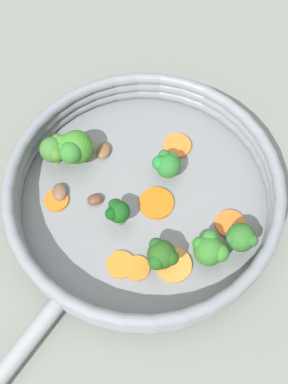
# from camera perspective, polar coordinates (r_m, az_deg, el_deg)

# --- Properties ---
(ground_plane) EXTENTS (4.00, 4.00, 0.00)m
(ground_plane) POSITION_cam_1_polar(r_m,az_deg,el_deg) (0.60, 0.00, -1.10)
(ground_plane) COLOR gray
(skillet) EXTENTS (0.34, 0.34, 0.01)m
(skillet) POSITION_cam_1_polar(r_m,az_deg,el_deg) (0.60, 0.00, -0.88)
(skillet) COLOR gray
(skillet) RESTS_ON ground_plane
(skillet_rim_wall) EXTENTS (0.35, 0.35, 0.05)m
(skillet_rim_wall) POSITION_cam_1_polar(r_m,az_deg,el_deg) (0.57, 0.00, 0.39)
(skillet_rim_wall) COLOR gray
(skillet_rim_wall) RESTS_ON skillet
(skillet_rivet_left) EXTENTS (0.01, 0.01, 0.01)m
(skillet_rivet_left) POSITION_cam_1_polar(r_m,az_deg,el_deg) (0.56, -13.05, -9.85)
(skillet_rivet_left) COLOR gray
(skillet_rivet_left) RESTS_ON skillet
(skillet_rivet_right) EXTENTS (0.01, 0.01, 0.01)m
(skillet_rivet_right) POSITION_cam_1_polar(r_m,az_deg,el_deg) (0.54, -5.98, -15.14)
(skillet_rivet_right) COLOR gray
(skillet_rivet_right) RESTS_ON skillet
(carrot_slice_0) EXTENTS (0.05, 0.05, 0.00)m
(carrot_slice_0) POSITION_cam_1_polar(r_m,az_deg,el_deg) (0.56, -2.97, -9.18)
(carrot_slice_0) COLOR orange
(carrot_slice_0) RESTS_ON skillet
(carrot_slice_1) EXTENTS (0.06, 0.06, 0.00)m
(carrot_slice_1) POSITION_cam_1_polar(r_m,az_deg,el_deg) (0.56, 3.79, -9.22)
(carrot_slice_1) COLOR orange
(carrot_slice_1) RESTS_ON skillet
(carrot_slice_2) EXTENTS (0.06, 0.06, 0.01)m
(carrot_slice_2) POSITION_cam_1_polar(r_m,az_deg,el_deg) (0.63, -8.35, 5.54)
(carrot_slice_2) COLOR orange
(carrot_slice_2) RESTS_ON skillet
(carrot_slice_3) EXTENTS (0.04, 0.04, 0.00)m
(carrot_slice_3) POSITION_cam_1_polar(r_m,az_deg,el_deg) (0.60, -11.06, -1.05)
(carrot_slice_3) COLOR orange
(carrot_slice_3) RESTS_ON skillet
(carrot_slice_4) EXTENTS (0.04, 0.04, 0.01)m
(carrot_slice_4) POSITION_cam_1_polar(r_m,az_deg,el_deg) (0.63, 4.07, 5.97)
(carrot_slice_4) COLOR orange
(carrot_slice_4) RESTS_ON skillet
(carrot_slice_5) EXTENTS (0.04, 0.04, 0.00)m
(carrot_slice_5) POSITION_cam_1_polar(r_m,az_deg,el_deg) (0.55, -0.89, -9.64)
(carrot_slice_5) COLOR orange
(carrot_slice_5) RESTS_ON skillet
(carrot_slice_6) EXTENTS (0.05, 0.05, 0.01)m
(carrot_slice_6) POSITION_cam_1_polar(r_m,az_deg,el_deg) (0.58, 10.85, -4.00)
(carrot_slice_6) COLOR orange
(carrot_slice_6) RESTS_ON skillet
(carrot_slice_7) EXTENTS (0.06, 0.06, 0.00)m
(carrot_slice_7) POSITION_cam_1_polar(r_m,az_deg,el_deg) (0.59, 1.43, -1.64)
(carrot_slice_7) COLOR orange
(carrot_slice_7) RESTS_ON skillet
(broccoli_floret_0) EXTENTS (0.04, 0.04, 0.04)m
(broccoli_floret_0) POSITION_cam_1_polar(r_m,az_deg,el_deg) (0.59, 2.95, 3.56)
(broccoli_floret_0) COLOR #67914D
(broccoli_floret_0) RESTS_ON skillet
(broccoli_floret_1) EXTENTS (0.04, 0.04, 0.05)m
(broccoli_floret_1) POSITION_cam_1_polar(r_m,az_deg,el_deg) (0.53, 2.23, -8.00)
(broccoli_floret_1) COLOR #5F9056
(broccoli_floret_1) RESTS_ON skillet
(broccoli_floret_2) EXTENTS (0.05, 0.05, 0.05)m
(broccoli_floret_2) POSITION_cam_1_polar(r_m,az_deg,el_deg) (0.60, -8.89, 5.50)
(broccoli_floret_2) COLOR #7A995F
(broccoli_floret_2) RESTS_ON skillet
(broccoli_floret_3) EXTENTS (0.04, 0.04, 0.05)m
(broccoli_floret_3) POSITION_cam_1_polar(r_m,az_deg,el_deg) (0.61, -11.31, 5.38)
(broccoli_floret_3) COLOR #759C56
(broccoli_floret_3) RESTS_ON skillet
(broccoli_floret_4) EXTENTS (0.03, 0.03, 0.04)m
(broccoli_floret_4) POSITION_cam_1_polar(r_m,az_deg,el_deg) (0.55, -3.39, -2.48)
(broccoli_floret_4) COLOR #698C56
(broccoli_floret_4) RESTS_ON skillet
(broccoli_floret_5) EXTENTS (0.04, 0.04, 0.05)m
(broccoli_floret_5) POSITION_cam_1_polar(r_m,az_deg,el_deg) (0.55, 12.25, -5.55)
(broccoli_floret_5) COLOR #5C954E
(broccoli_floret_5) RESTS_ON skillet
(broccoli_floret_6) EXTENTS (0.05, 0.04, 0.04)m
(broccoli_floret_6) POSITION_cam_1_polar(r_m,az_deg,el_deg) (0.54, 8.35, -7.19)
(broccoli_floret_6) COLOR #75A053
(broccoli_floret_6) RESTS_ON skillet
(mushroom_piece_0) EXTENTS (0.03, 0.03, 0.01)m
(mushroom_piece_0) POSITION_cam_1_polar(r_m,az_deg,el_deg) (0.62, -5.17, 5.28)
(mushroom_piece_0) COLOR brown
(mushroom_piece_0) RESTS_ON skillet
(mushroom_piece_1) EXTENTS (0.03, 0.03, 0.01)m
(mushroom_piece_1) POSITION_cam_1_polar(r_m,az_deg,el_deg) (0.60, -10.66, 0.01)
(mushroom_piece_1) COLOR brown
(mushroom_piece_1) RESTS_ON skillet
(mushroom_piece_2) EXTENTS (0.03, 0.02, 0.01)m
(mushroom_piece_2) POSITION_cam_1_polar(r_m,az_deg,el_deg) (0.59, -6.24, -0.96)
(mushroom_piece_2) COLOR brown
(mushroom_piece_2) RESTS_ON skillet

